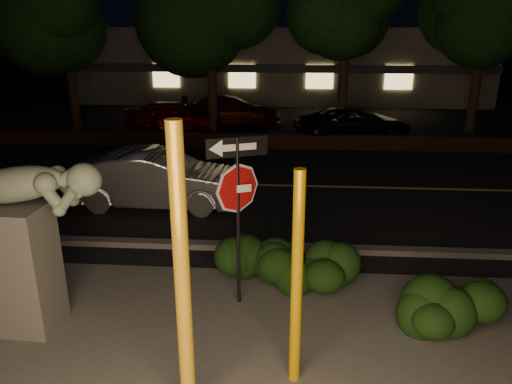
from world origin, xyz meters
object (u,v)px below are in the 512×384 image
silver_sedan (157,179)px  parked_car_darkred (231,111)px  sculpture (22,229)px  parked_car_red (173,116)px  parked_car_dark (354,124)px  yellow_pole_right (297,282)px  signpost (238,189)px  yellow_pole_left (182,281)px

silver_sedan → parked_car_darkred: 10.03m
sculpture → parked_car_darkred: (1.17, 15.26, -0.99)m
parked_car_darkred → sculpture: bearing=164.2°
parked_car_red → parked_car_darkred: 2.70m
sculpture → parked_car_dark: 14.30m
parked_car_red → parked_car_darkred: (2.21, 1.56, -0.03)m
yellow_pole_right → signpost: yellow_pole_right is taller
yellow_pole_right → parked_car_red: size_ratio=0.74×
sculpture → silver_sedan: 5.36m
silver_sedan → parked_car_dark: bearing=-35.9°
silver_sedan → yellow_pole_right: bearing=-150.3°
silver_sedan → parked_car_red: 8.59m
signpost → sculpture: 3.15m
yellow_pole_right → signpost: (-0.91, 1.80, 0.56)m
yellow_pole_right → sculpture: size_ratio=1.09×
silver_sedan → parked_car_darkred: (0.67, 10.00, -0.07)m
signpost → parked_car_red: (-4.03, 12.79, -1.33)m
yellow_pole_right → sculpture: bearing=167.2°
yellow_pole_right → silver_sedan: 7.06m
parked_car_darkred → parked_car_dark: 5.55m
parked_car_red → parked_car_dark: (7.22, -0.85, -0.04)m
signpost → sculpture: signpost is taller
sculpture → parked_car_red: bearing=96.8°
parked_car_red → sculpture: bearing=174.0°
sculpture → silver_sedan: sculpture is taller
yellow_pole_left → parked_car_red: yellow_pole_left is taller
yellow_pole_left → sculpture: bearing=149.9°
sculpture → parked_car_red: size_ratio=0.68×
yellow_pole_left → parked_car_darkred: size_ratio=0.81×
parked_car_dark → parked_car_red: bearing=62.1°
yellow_pole_right → yellow_pole_left: bearing=-152.7°
parked_car_dark → yellow_pole_left: bearing=145.0°
parked_car_darkred → silver_sedan: bearing=164.8°
yellow_pole_right → parked_car_darkred: (-2.73, 16.15, -0.81)m
yellow_pole_right → parked_car_dark: size_ratio=0.65×
yellow_pole_left → silver_sedan: (-2.14, 6.79, -1.07)m
signpost → sculpture: (-2.99, -0.91, -0.37)m
parked_car_dark → signpost: bearing=143.9°
yellow_pole_left → signpost: yellow_pole_left is taller
sculpture → signpost: bearing=19.4°
silver_sedan → parked_car_darkred: size_ratio=0.98×
yellow_pole_left → parked_car_darkred: (-1.47, 16.79, -1.14)m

